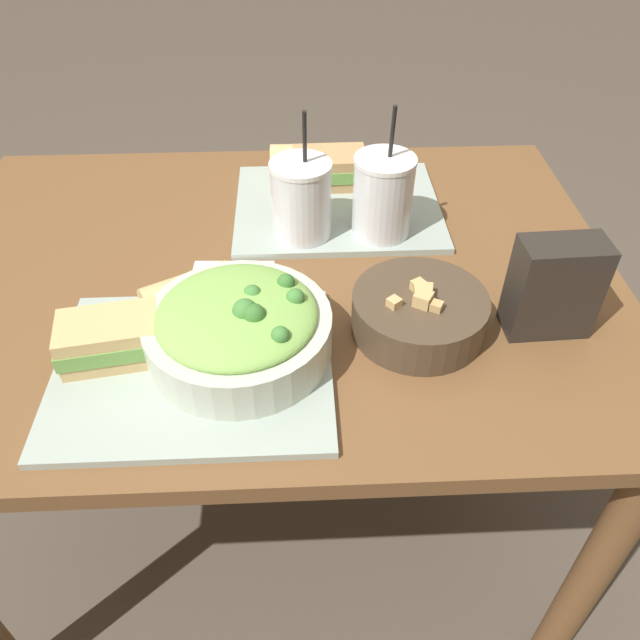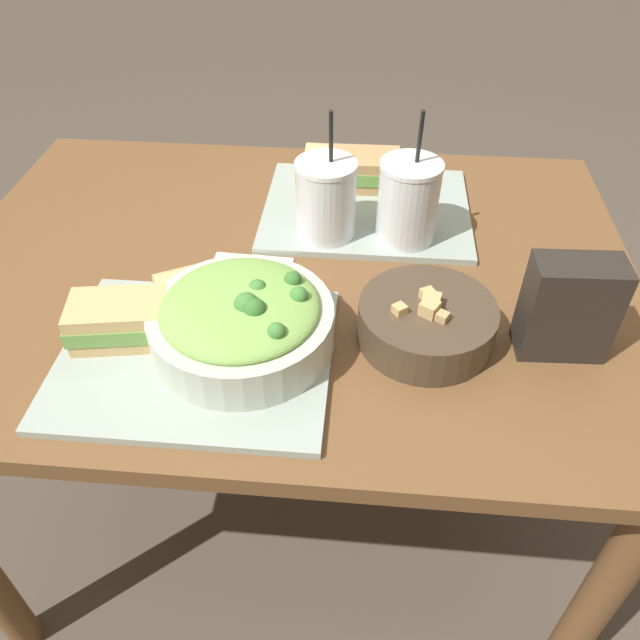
# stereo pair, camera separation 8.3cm
# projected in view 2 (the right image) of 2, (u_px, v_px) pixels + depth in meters

# --- Properties ---
(ground_plane) EXTENTS (12.00, 12.00, 0.00)m
(ground_plane) POSITION_uv_depth(u_px,v_px,m) (298.00, 500.00, 1.55)
(ground_plane) COLOR #4C4238
(dining_table) EXTENTS (1.17, 0.86, 0.72)m
(dining_table) POSITION_uv_depth(u_px,v_px,m) (290.00, 311.00, 1.13)
(dining_table) COLOR brown
(dining_table) RESTS_ON ground_plane
(tray_near) EXTENTS (0.39, 0.31, 0.01)m
(tray_near) POSITION_uv_depth(u_px,v_px,m) (196.00, 357.00, 0.89)
(tray_near) COLOR #99A89E
(tray_near) RESTS_ON dining_table
(tray_far) EXTENTS (0.39, 0.31, 0.01)m
(tray_far) POSITION_uv_depth(u_px,v_px,m) (366.00, 209.00, 1.18)
(tray_far) COLOR #99A89E
(tray_far) RESTS_ON dining_table
(salad_bowl) EXTENTS (0.26, 0.26, 0.10)m
(salad_bowl) POSITION_uv_depth(u_px,v_px,m) (242.00, 320.00, 0.87)
(salad_bowl) COLOR beige
(salad_bowl) RESTS_ON tray_near
(soup_bowl) EXTENTS (0.20, 0.20, 0.08)m
(soup_bowl) POSITION_uv_depth(u_px,v_px,m) (427.00, 321.00, 0.90)
(soup_bowl) COLOR #473828
(soup_bowl) RESTS_ON dining_table
(sandwich_near) EXTENTS (0.15, 0.11, 0.06)m
(sandwich_near) POSITION_uv_depth(u_px,v_px,m) (119.00, 320.00, 0.89)
(sandwich_near) COLOR tan
(sandwich_near) RESTS_ON tray_near
(baguette_near) EXTENTS (0.15, 0.12, 0.06)m
(baguette_near) POSITION_uv_depth(u_px,v_px,m) (203.00, 283.00, 0.96)
(baguette_near) COLOR tan
(baguette_near) RESTS_ON tray_near
(sandwich_far) EXTENTS (0.15, 0.09, 0.06)m
(sandwich_far) POSITION_uv_depth(u_px,v_px,m) (363.00, 170.00, 1.22)
(sandwich_far) COLOR tan
(sandwich_far) RESTS_ON tray_far
(baguette_far) EXTENTS (0.11, 0.07, 0.06)m
(baguette_far) POSITION_uv_depth(u_px,v_px,m) (335.00, 160.00, 1.25)
(baguette_far) COLOR tan
(baguette_far) RESTS_ON tray_far
(drink_cup_dark) EXTENTS (0.11, 0.11, 0.23)m
(drink_cup_dark) POSITION_uv_depth(u_px,v_px,m) (326.00, 201.00, 1.07)
(drink_cup_dark) COLOR silver
(drink_cup_dark) RESTS_ON tray_far
(drink_cup_red) EXTENTS (0.11, 0.11, 0.23)m
(drink_cup_red) POSITION_uv_depth(u_px,v_px,m) (408.00, 204.00, 1.06)
(drink_cup_red) COLOR silver
(drink_cup_red) RESTS_ON tray_far
(chip_bag) EXTENTS (0.12, 0.07, 0.15)m
(chip_bag) POSITION_uv_depth(u_px,v_px,m) (569.00, 308.00, 0.86)
(chip_bag) COLOR #28231E
(chip_bag) RESTS_ON dining_table
(napkin_folded) EXTENTS (0.14, 0.10, 0.00)m
(napkin_folded) POSITION_uv_depth(u_px,v_px,m) (249.00, 272.00, 1.04)
(napkin_folded) COLOR white
(napkin_folded) RESTS_ON dining_table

